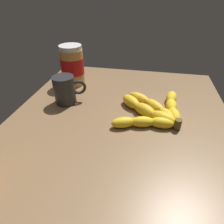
# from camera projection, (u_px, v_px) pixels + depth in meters

# --- Properties ---
(ground_plane) EXTENTS (0.88, 0.68, 0.04)m
(ground_plane) POSITION_uv_depth(u_px,v_px,m) (117.00, 132.00, 0.57)
(ground_plane) COLOR brown
(banana_bunch) EXTENTS (0.24, 0.21, 0.04)m
(banana_bunch) POSITION_uv_depth(u_px,v_px,m) (154.00, 110.00, 0.60)
(banana_bunch) COLOR yellow
(banana_bunch) RESTS_ON ground_plane
(peanut_butter_jar) EXTENTS (0.09, 0.09, 0.15)m
(peanut_butter_jar) POSITION_uv_depth(u_px,v_px,m) (72.00, 66.00, 0.76)
(peanut_butter_jar) COLOR #BF8442
(peanut_butter_jar) RESTS_ON ground_plane
(coffee_mug) EXTENTS (0.07, 0.11, 0.10)m
(coffee_mug) POSITION_uv_depth(u_px,v_px,m) (65.00, 90.00, 0.65)
(coffee_mug) COLOR #262628
(coffee_mug) RESTS_ON ground_plane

